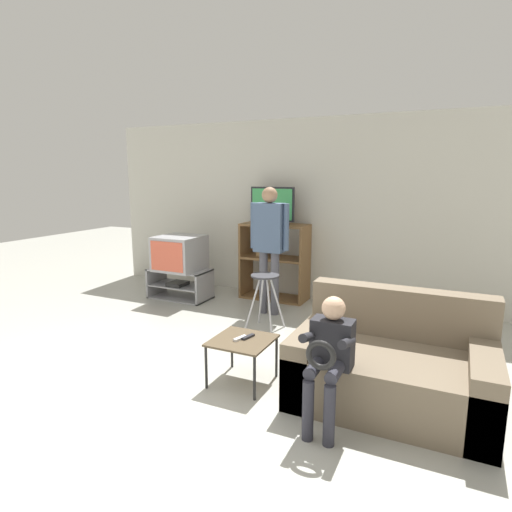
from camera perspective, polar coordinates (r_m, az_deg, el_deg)
The scene contains 13 objects.
ground_plane at distance 3.65m, azimuth -14.80°, elevation -19.40°, with size 18.00×18.00×0.00m, color #ADADA3.
wall_back at distance 6.32m, azimuth 6.03°, elevation 6.11°, with size 6.40×0.06×2.60m.
tv_stand at distance 6.45m, azimuth -10.11°, elevation -3.67°, with size 0.90×0.47×0.44m.
television_main at distance 6.33m, azimuth -10.14°, elevation 0.40°, with size 0.62×0.63×0.50m.
media_shelf at distance 6.27m, azimuth 2.47°, elevation -0.65°, with size 0.97×0.44×1.11m.
television_flat at distance 6.16m, azimuth 2.19°, elevation 6.63°, with size 0.66×0.20×0.53m.
folding_stool at distance 4.98m, azimuth 1.22°, elevation -4.05°, with size 0.37×0.41×0.68m.
snack_table at distance 3.81m, azimuth -1.85°, elevation -11.62°, with size 0.51×0.51×0.40m.
remote_control_black at distance 3.82m, azimuth -1.06°, elevation -10.73°, with size 0.04×0.14×0.02m, color #232328.
remote_control_white at distance 3.79m, azimuth -2.13°, elevation -10.89°, with size 0.04×0.14×0.02m, color silver.
couch at distance 3.71m, azimuth 17.68°, elevation -14.01°, with size 1.51×0.99×0.86m.
person_standing_adult at distance 5.49m, azimuth 1.80°, elevation 2.40°, with size 0.53×0.20×1.66m.
person_seated_child at distance 3.15m, azimuth 9.70°, elevation -12.51°, with size 0.33×0.43×0.96m.
Camera 1 is at (2.10, -2.37, 1.82)m, focal length 30.00 mm.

